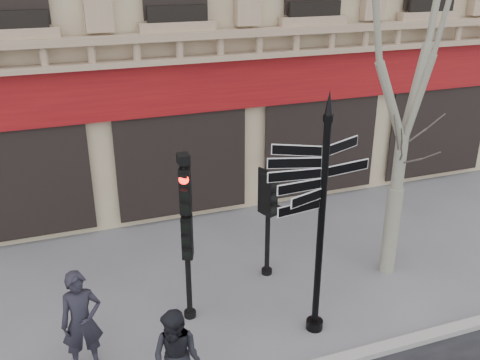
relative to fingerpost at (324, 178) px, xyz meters
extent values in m
plane|color=#55555A|center=(-1.18, 0.40, -3.11)|extent=(80.00, 80.00, 0.00)
cube|color=maroon|center=(-1.18, 5.28, 0.49)|extent=(28.00, 0.25, 1.30)
cube|color=#92775F|center=(-1.18, 5.05, 1.46)|extent=(28.00, 0.35, 0.74)
cylinder|color=black|center=(0.00, 0.00, -1.06)|extent=(0.13, 0.13, 4.11)
cylinder|color=black|center=(0.00, 0.00, -3.02)|extent=(0.32, 0.32, 0.18)
cone|color=black|center=(0.00, 0.00, 1.32)|extent=(0.14, 0.14, 0.41)
cylinder|color=black|center=(-2.14, 1.16, -1.54)|extent=(0.11, 0.11, 3.14)
cylinder|color=black|center=(-2.14, 1.16, -3.05)|extent=(0.23, 0.23, 0.13)
cube|color=black|center=(-2.14, 1.16, -1.30)|extent=(0.45, 0.38, 0.85)
cube|color=black|center=(-2.14, 1.16, -0.37)|extent=(0.45, 0.38, 0.85)
sphere|color=#FF0C05|center=(-2.14, 1.16, -0.14)|extent=(0.18, 0.18, 0.18)
cube|color=black|center=(-2.14, 1.16, 0.21)|extent=(0.27, 0.30, 0.18)
cylinder|color=black|center=(-0.12, 2.07, -1.90)|extent=(0.12, 0.12, 2.42)
cylinder|color=black|center=(-0.12, 2.07, -3.04)|extent=(0.25, 0.25, 0.14)
cube|color=black|center=(-0.12, 2.07, -1.15)|extent=(0.48, 0.42, 0.92)
cylinder|color=gray|center=(2.48, 1.28, -2.09)|extent=(0.33, 0.33, 2.03)
cylinder|color=gray|center=(2.48, 1.28, -0.52)|extent=(0.26, 0.26, 1.29)
imported|color=black|center=(-4.17, 0.43, -2.17)|extent=(0.70, 0.48, 1.88)
imported|color=black|center=(-2.87, -0.90, -2.25)|extent=(1.05, 1.04, 1.71)
camera|label=1|loc=(-4.16, -7.31, 3.49)|focal=40.00mm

